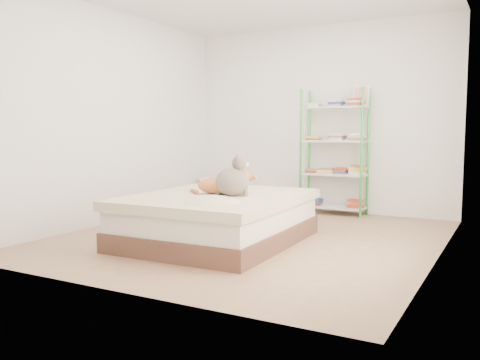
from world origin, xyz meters
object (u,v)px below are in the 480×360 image
Objects in this scene: grey_cat at (232,176)px; white_bin at (214,191)px; orange_cat at (220,183)px; cardboard_box at (276,207)px; shelf_unit at (335,153)px; bed at (217,218)px.

grey_cat is 2.80m from white_bin.
white_bin is at bearing 5.40° from grey_cat.
orange_cat is 1.32× the size of grey_cat.
cardboard_box is 1.60m from white_bin.
shelf_unit is at bearing -37.76° from grey_cat.
white_bin is at bearing -179.07° from shelf_unit.
orange_cat is 0.31× the size of shelf_unit.
grey_cat is at bearing -8.92° from bed.
orange_cat is 2.62m from white_bin.
orange_cat is 1.26× the size of white_bin.
orange_cat reaches higher than bed.
cardboard_box is at bearing 67.62° from orange_cat.
orange_cat is at bearing 89.13° from bed.
shelf_unit is 4.06× the size of white_bin.
bed reaches higher than cardboard_box.
cardboard_box is (-0.50, -0.79, -0.68)m from shelf_unit.
white_bin is at bearing -175.50° from cardboard_box.
shelf_unit reaches higher than grey_cat.
white_bin is (-1.60, 2.25, -0.48)m from grey_cat.
bed is 2.38m from shelf_unit.
orange_cat is at bearing -56.99° from white_bin.
grey_cat is 0.67× the size of cardboard_box.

